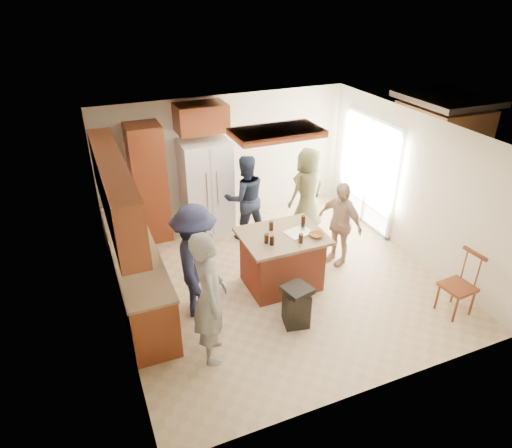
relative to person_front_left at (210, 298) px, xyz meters
name	(u,v)px	position (x,y,z in m)	size (l,w,h in m)	color
room_shell	(429,161)	(5.89, 2.83, -0.06)	(8.00, 5.20, 5.00)	tan
person_front_left	(210,298)	(0.00, 0.00, 0.00)	(0.67, 0.49, 1.85)	gray
person_behind_left	(245,198)	(1.53, 2.71, -0.10)	(0.80, 0.49, 1.64)	#181E30
person_behind_right	(308,190)	(2.77, 2.60, -0.11)	(0.80, 0.52, 1.64)	#414226
person_side_right	(340,223)	(2.69, 1.31, -0.18)	(0.88, 0.45, 1.49)	tan
person_counter	(196,262)	(0.08, 0.92, -0.05)	(1.13, 0.52, 1.75)	#1A1E35
left_cabinetry	(130,245)	(-0.72, 1.59, 0.03)	(0.64, 3.00, 2.30)	maroon
back_wall_units	(162,167)	(0.19, 3.39, 0.45)	(1.80, 0.60, 2.45)	maroon
refrigerator	(206,187)	(0.97, 3.31, -0.03)	(0.90, 0.76, 1.80)	white
kitchen_island	(282,260)	(1.50, 1.05, -0.45)	(1.28, 1.03, 0.93)	#A24129
island_items	(297,233)	(1.69, 0.94, 0.05)	(0.94, 0.61, 0.15)	silver
trash_bin	(296,305)	(1.29, 0.12, -0.61)	(0.43, 0.43, 0.63)	black
spindle_chair	(459,286)	(3.59, -0.55, -0.47)	(0.45, 0.45, 0.99)	maroon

